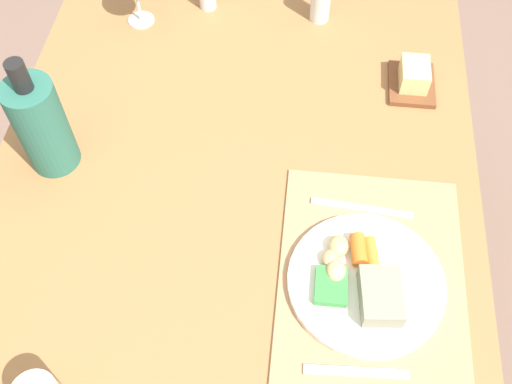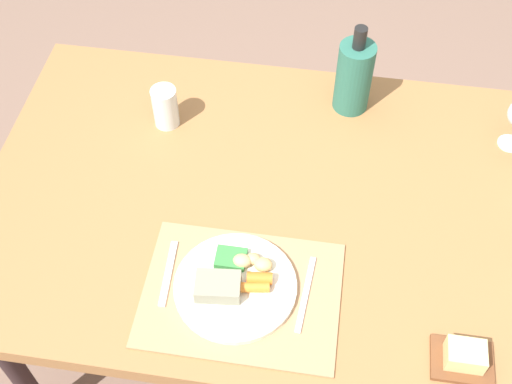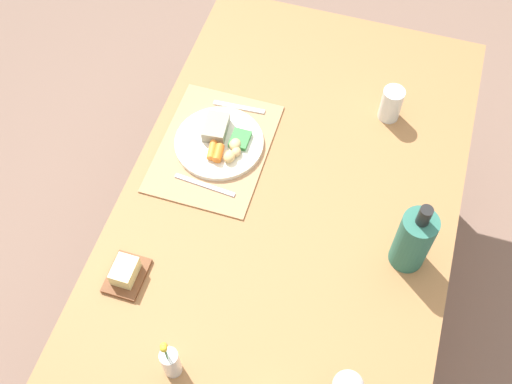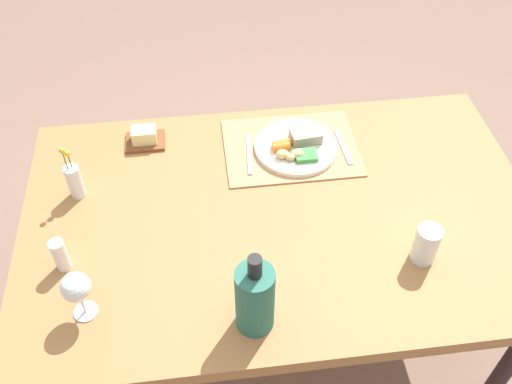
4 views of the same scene
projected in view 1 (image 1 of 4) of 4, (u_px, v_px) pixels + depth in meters
name	position (u px, v px, depth m)	size (l,w,h in m)	color
ground_plane	(235.00, 353.00, 1.72)	(8.00, 8.00, 0.00)	#826556
dining_table	(226.00, 243.00, 1.18)	(1.55, 0.98, 0.71)	#A26F40
placemat	(371.00, 278.00, 1.07)	(0.44, 0.33, 0.01)	tan
dinner_plate	(365.00, 282.00, 1.05)	(0.28, 0.28, 0.05)	white
fork	(356.00, 372.00, 0.97)	(0.02, 0.17, 0.01)	silver
knife	(362.00, 208.00, 1.15)	(0.01, 0.19, 0.01)	silver
cooler_bottle	(41.00, 125.00, 1.13)	(0.10, 0.10, 0.27)	#2D6A59
butter_dish	(413.00, 78.00, 1.32)	(0.13, 0.10, 0.06)	brown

